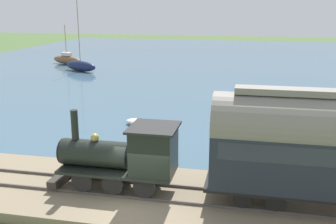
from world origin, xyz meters
The scene contains 8 objects.
ground_plane centered at (0.00, 0.00, 0.00)m, with size 200.00×200.00×0.00m, color #476033.
harbor_water centered at (44.21, 0.00, 0.00)m, with size 80.00×80.00×0.01m.
rail_embankment centered at (1.06, 0.00, 0.21)m, with size 5.69×56.00×0.54m.
steam_locomotive centered at (1.06, 0.83, 2.10)m, with size 2.03×5.48×3.34m.
sailboat_brown centered at (38.50, 21.79, 0.69)m, with size 3.11×5.39×5.55m.
sailboat_navy centered at (33.05, 17.25, 0.72)m, with size 3.05×5.24×9.78m.
rowboat_off_pier centered at (11.66, 3.32, 0.23)m, with size 1.67×2.37×0.44m.
rowboat_far_out centered at (7.50, -6.91, 0.18)m, with size 2.80×2.50×0.34m.
Camera 1 is at (-13.69, -4.05, 8.08)m, focal length 42.00 mm.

